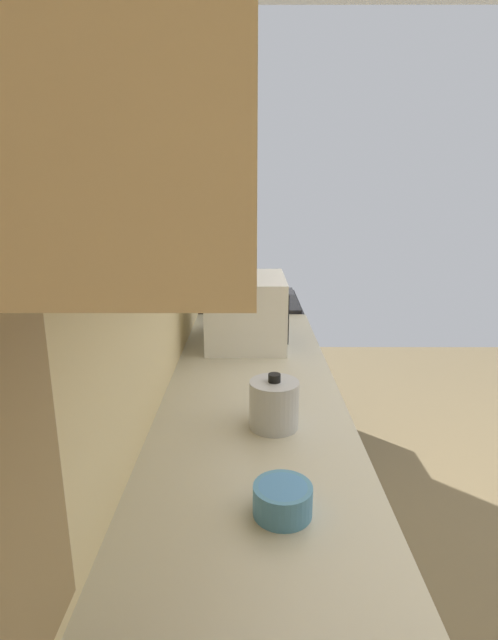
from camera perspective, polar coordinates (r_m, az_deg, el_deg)
wall_back at (r=1.72m, az=-12.09°, el=8.53°), size 3.96×0.12×2.79m
counter_run at (r=1.66m, az=0.18°, el=-28.17°), size 2.89×0.63×0.90m
upper_cabinets at (r=1.25m, az=-7.69°, el=29.43°), size 1.96×0.30×0.73m
oven_range at (r=3.20m, az=0.24°, el=-5.27°), size 0.71×0.63×1.08m
microwave at (r=2.20m, az=-0.28°, el=1.22°), size 0.46×0.36×0.31m
bowl at (r=1.11m, az=4.05°, el=-20.52°), size 0.13×0.13×0.07m
kettle at (r=1.44m, az=3.01°, el=-9.98°), size 0.20×0.15×0.17m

